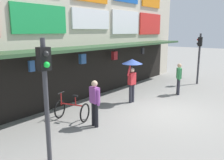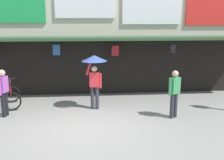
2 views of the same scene
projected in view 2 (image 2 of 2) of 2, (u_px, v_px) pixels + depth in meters
name	position (u px, v px, depth m)	size (l,w,h in m)	color
ground_plane	(86.00, 127.00, 8.50)	(80.00, 80.00, 0.00)	gray
shopfront	(85.00, 7.00, 12.08)	(18.00, 2.60, 8.00)	beige
bicycle_parked	(11.00, 97.00, 10.43)	(1.02, 1.32, 1.05)	black
pedestrian_in_green	(174.00, 91.00, 9.10)	(0.46, 0.38, 1.68)	#2D2D38
pedestrian_with_umbrella	(94.00, 67.00, 9.88)	(0.96, 0.96, 2.08)	#2D2D38
pedestrian_in_black	(3.00, 90.00, 9.24)	(0.30, 0.52, 1.68)	black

